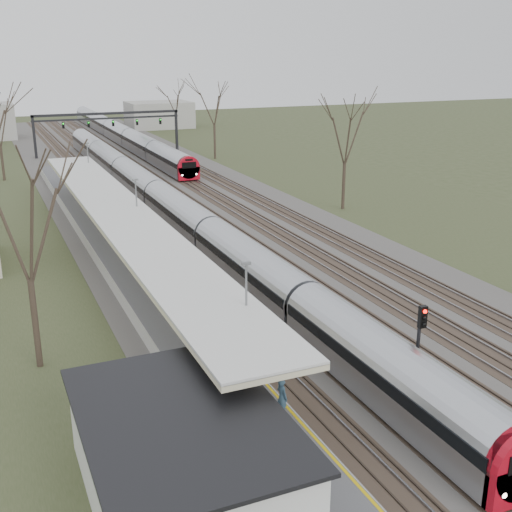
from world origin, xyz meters
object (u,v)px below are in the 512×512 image
Objects in this scene: signal_post at (420,335)px; passenger at (282,397)px; train_near at (158,197)px; train_far at (120,133)px.

passenger is at bearing -172.58° from signal_post.
signal_post reaches higher than train_near.
train_near reaches higher than passenger.
passenger is (-12.37, -87.58, 0.30)m from train_far.
passenger is (-5.37, -37.82, 0.30)m from train_near.
signal_post reaches higher than passenger.
signal_post is at bearing -92.87° from passenger.
passenger is at bearing -98.04° from train_far.
train_near and train_far have the same top height.
passenger is 7.24m from signal_post.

